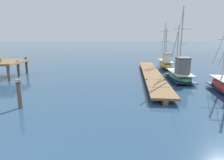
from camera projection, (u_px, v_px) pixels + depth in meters
floating_dock at (152, 74)px, 20.62m from camera, size 2.86×18.25×0.53m
fishing_boat_0 at (165, 63)px, 26.01m from camera, size 1.73×6.72×6.07m
fishing_boat_1 at (180, 74)px, 18.87m from camera, size 2.03×6.47×6.97m
mooring_piling at (19, 95)px, 11.42m from camera, size 0.30×0.30×1.57m
perched_seagull at (18, 80)px, 11.22m from camera, size 0.29×0.32×0.27m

